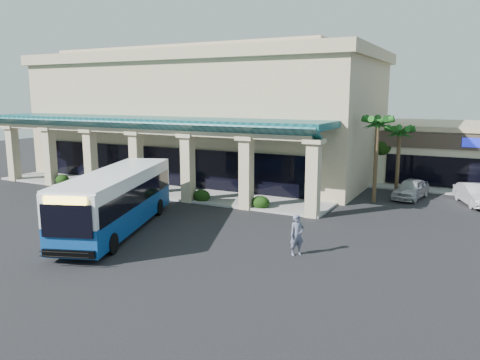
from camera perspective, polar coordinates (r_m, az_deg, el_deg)
The scene contains 11 objects.
ground at distance 27.01m, azimuth -7.09°, elevation -5.50°, with size 110.00×110.00×0.00m, color black.
main_building at distance 43.81m, azimuth -4.05°, elevation 8.13°, with size 30.80×14.80×11.35m, color tan, non-canonical shape.
arcade at distance 36.52m, azimuth -11.54°, elevation 3.07°, with size 30.00×6.20×5.70m, color #0B3C42, non-canonical shape.
palm_0 at distance 33.22m, azimuth 16.26°, elevation 2.95°, with size 2.40×2.40×6.60m, color #124211, non-canonical shape.
palm_1 at distance 36.04m, azimuth 18.73°, elevation 2.72°, with size 2.40×2.40×5.80m, color #124211, non-canonical shape.
palm_2 at distance 46.75m, azimuth -25.82°, elevation 4.11°, with size 2.40×2.40×6.20m, color #124211, non-canonical shape.
broadleaf_tree at distance 41.32m, azimuth 17.02°, elevation 3.03°, with size 2.60×2.60×4.81m, color black, non-canonical shape.
transit_bus at distance 26.35m, azimuth -14.73°, elevation -2.50°, with size 2.71×11.66×3.26m, color #10438E, non-canonical shape.
pedestrian at distance 21.88m, azimuth 6.96°, elevation -6.65°, with size 0.70×0.46×1.93m, color slate.
car_silver at distance 35.62m, azimuth 20.11°, elevation -1.02°, with size 1.68×4.17×1.42m, color #B8B8BC.
car_white at distance 35.28m, azimuth 26.74°, elevation -1.60°, with size 1.50×4.31×1.42m, color silver.
Camera 1 is at (14.80, -21.37, 7.32)m, focal length 35.00 mm.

